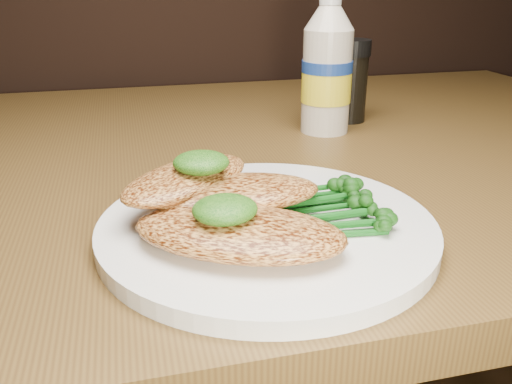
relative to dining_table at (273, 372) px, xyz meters
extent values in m
cylinder|color=white|center=(-0.08, -0.25, 0.38)|extent=(0.28, 0.28, 0.01)
ellipsoid|color=#D28E43|center=(-0.11, -0.29, 0.40)|extent=(0.18, 0.15, 0.03)
ellipsoid|color=#D28E43|center=(-0.10, -0.23, 0.41)|extent=(0.15, 0.08, 0.02)
ellipsoid|color=#D28E43|center=(-0.14, -0.21, 0.42)|extent=(0.15, 0.14, 0.02)
ellipsoid|color=#083708|center=(-0.12, -0.29, 0.42)|extent=(0.05, 0.05, 0.02)
ellipsoid|color=#083708|center=(-0.13, -0.22, 0.43)|extent=(0.06, 0.05, 0.02)
camera|label=1|loc=(-0.19, -0.64, 0.58)|focal=37.52mm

